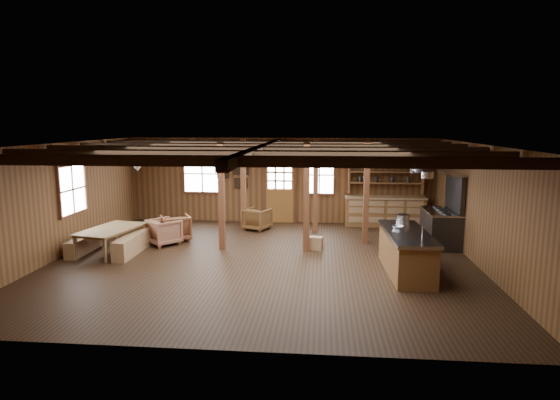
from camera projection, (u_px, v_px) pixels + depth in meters
name	position (u px, v px, depth m)	size (l,w,h in m)	color
room	(262.00, 204.00, 11.01)	(10.04, 9.04, 2.84)	black
ceiling_joists	(263.00, 149.00, 10.97)	(9.80, 8.82, 0.18)	black
timber_posts	(291.00, 191.00, 13.00)	(3.95, 2.35, 2.80)	#4E2A16
back_door	(280.00, 196.00, 15.46)	(1.02, 0.08, 2.15)	brown
window_back_left	(202.00, 174.00, 15.59)	(1.32, 0.06, 1.32)	white
window_back_right	(319.00, 175.00, 15.24)	(1.02, 0.06, 1.32)	white
window_left	(72.00, 190.00, 11.91)	(0.14, 1.24, 1.32)	white
notice_boards	(235.00, 173.00, 15.48)	(1.08, 0.03, 0.90)	beige
back_counter	(385.00, 208.00, 14.96)	(2.55, 0.60, 2.45)	brown
pendant_lamps	(181.00, 163.00, 12.05)	(1.86, 2.36, 0.66)	#313133
pot_rack	(413.00, 167.00, 10.85)	(0.38, 3.00, 0.45)	#313133
kitchen_island	(406.00, 252.00, 10.25)	(0.98, 2.53, 1.20)	brown
step_stool	(316.00, 243.00, 12.21)	(0.38, 0.27, 0.34)	#8B623F
commercial_range	(443.00, 222.00, 12.58)	(0.83, 1.62, 2.00)	#313133
dining_table	(113.00, 241.00, 11.89)	(1.82, 1.01, 0.64)	brown
bench_wall	(85.00, 244.00, 11.97)	(0.29, 1.53, 0.42)	#8B623F
bench_aisle	(132.00, 244.00, 11.86)	(0.33, 1.76, 0.48)	#8B623F
armchair_a	(176.00, 228.00, 13.16)	(0.77, 0.79, 0.72)	brown
armchair_b	(257.00, 219.00, 14.48)	(0.72, 0.74, 0.68)	brown
armchair_c	(164.00, 232.00, 12.71)	(0.76, 0.78, 0.71)	brown
counter_pot	(403.00, 218.00, 11.14)	(0.30, 0.30, 0.18)	#ADAFB4
bowl	(398.00, 227.00, 10.48)	(0.25, 0.25, 0.06)	silver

